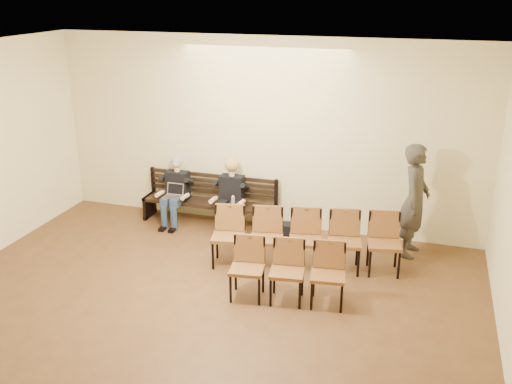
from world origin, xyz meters
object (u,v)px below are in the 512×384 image
Objects in this scene: seated_woman at (230,198)px; water_bottle at (233,208)px; chair_row_front at (305,241)px; bench at (209,213)px; passerby at (415,192)px; laptop at (173,198)px; seated_man at (176,192)px; bag at (287,230)px; chair_row_back at (287,273)px.

seated_woman reaches higher than water_bottle.
water_bottle is 0.07× the size of chair_row_front.
chair_row_front is (2.14, -1.23, 0.26)m from bench.
chair_row_front is (-1.59, -1.06, -0.62)m from passerby.
seated_woman reaches higher than laptop.
chair_row_front is (2.76, -1.11, -0.14)m from seated_man.
chair_row_front reaches higher than bench.
water_bottle is 0.09× the size of passerby.
chair_row_front reaches higher than bag.
laptop is 4.37m from passerby.
seated_woman is at bearing 118.06° from water_bottle.
bag is (1.10, -0.03, -0.50)m from seated_woman.
laptop is at bearing -170.09° from seated_woman.
seated_man reaches higher than chair_row_front.
water_bottle is 1.07m from bag.
seated_man is 0.20m from laptop.
bag is at bearing 5.95° from laptop.
chair_row_back is (2.73, -2.17, -0.17)m from seated_man.
bench is 3.84m from passerby.
seated_woman reaches higher than chair_row_back.
seated_man is 3.50m from chair_row_back.
chair_row_back reaches higher than laptop.
water_bottle is (1.24, -0.11, -0.02)m from laptop.
seated_man reaches higher than laptop.
chair_row_front reaches higher than water_bottle.
passerby reaches higher than chair_row_front.
passerby is at bearing -1.00° from seated_woman.
laptop is at bearing 136.18° from chair_row_back.
chair_row_front is at bearing -21.97° from seated_man.
bench is at bearing 125.00° from chair_row_back.
laptop is at bearing -152.89° from bench.
chair_row_front is at bearing -29.96° from bench.
seated_man is at bearing 133.85° from chair_row_back.
seated_man is at bearing -169.04° from bench.
chair_row_back reaches higher than water_bottle.
bag is 1.27m from chair_row_front.
bench is 7.41× the size of bag.
passerby reaches higher than seated_woman.
passerby is at bearing -0.71° from bag.
chair_row_front is (1.66, -1.11, -0.14)m from seated_woman.
seated_woman is 6.01× the size of water_bottle.
seated_man is 2.98m from chair_row_front.
bench is at bearing 146.56° from water_bottle.
passerby is 2.01m from chair_row_front.
laptop is 2.23m from bag.
chair_row_back is (2.72, -1.99, -0.11)m from laptop.
chair_row_back reaches higher than bag.
water_bottle is at bearing -33.44° from bench.
chair_row_back is at bearing -102.38° from chair_row_front.
laptop is (-1.08, -0.19, -0.06)m from seated_woman.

